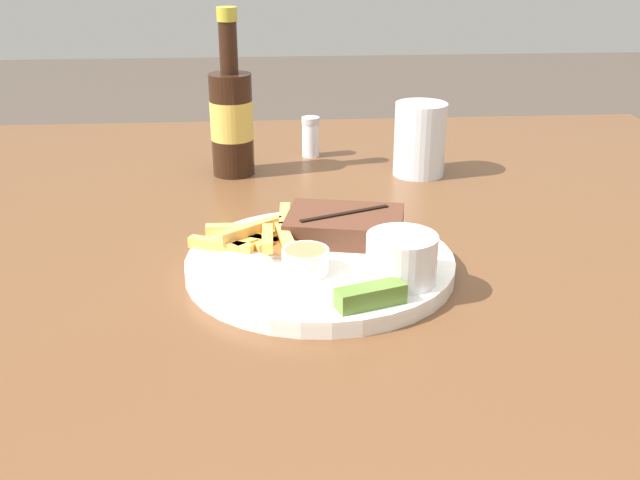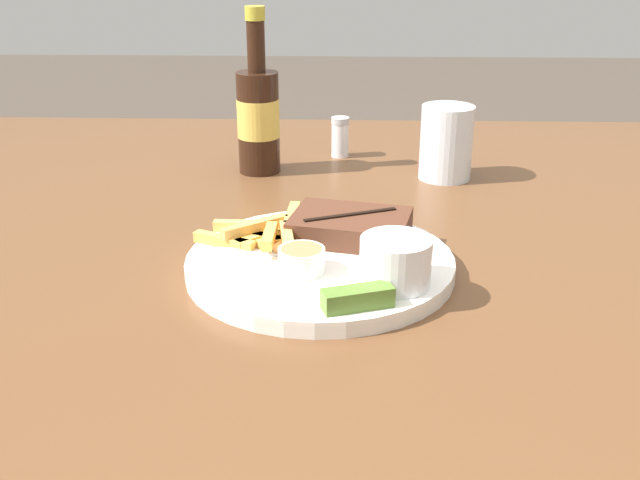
% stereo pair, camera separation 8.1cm
% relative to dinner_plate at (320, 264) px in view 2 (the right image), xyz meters
% --- Properties ---
extents(dining_table, '(1.36, 1.38, 0.74)m').
position_rel_dinner_plate_xyz_m(dining_table, '(0.00, 0.00, -0.07)').
color(dining_table, brown).
rests_on(dining_table, ground_plane).
extents(dinner_plate, '(0.29, 0.29, 0.02)m').
position_rel_dinner_plate_xyz_m(dinner_plate, '(0.00, 0.00, 0.00)').
color(dinner_plate, white).
rests_on(dinner_plate, dining_table).
extents(steak_portion, '(0.15, 0.12, 0.03)m').
position_rel_dinner_plate_xyz_m(steak_portion, '(0.03, 0.06, 0.02)').
color(steak_portion, '#512D1E').
rests_on(steak_portion, dinner_plate).
extents(fries_pile, '(0.15, 0.15, 0.02)m').
position_rel_dinner_plate_xyz_m(fries_pile, '(-0.06, 0.04, 0.02)').
color(fries_pile, '#E3A258').
rests_on(fries_pile, dinner_plate).
extents(coleslaw_cup, '(0.07, 0.07, 0.05)m').
position_rel_dinner_plate_xyz_m(coleslaw_cup, '(0.08, -0.06, 0.04)').
color(coleslaw_cup, white).
rests_on(coleslaw_cup, dinner_plate).
extents(dipping_sauce_cup, '(0.05, 0.05, 0.03)m').
position_rel_dinner_plate_xyz_m(dipping_sauce_cup, '(-0.02, -0.04, 0.02)').
color(dipping_sauce_cup, silver).
rests_on(dipping_sauce_cup, dinner_plate).
extents(pickle_spear, '(0.07, 0.04, 0.02)m').
position_rel_dinner_plate_xyz_m(pickle_spear, '(0.04, -0.12, 0.02)').
color(pickle_spear, '#567A2D').
rests_on(pickle_spear, dinner_plate).
extents(fork_utensil, '(0.13, 0.02, 0.00)m').
position_rel_dinner_plate_xyz_m(fork_utensil, '(-0.08, 0.01, 0.01)').
color(fork_utensil, '#B7B7BC').
rests_on(fork_utensil, dinner_plate).
extents(beer_bottle, '(0.06, 0.06, 0.25)m').
position_rel_dinner_plate_xyz_m(beer_bottle, '(-0.11, 0.36, 0.08)').
color(beer_bottle, black).
rests_on(beer_bottle, dining_table).
extents(drinking_glass, '(0.08, 0.08, 0.11)m').
position_rel_dinner_plate_xyz_m(drinking_glass, '(0.18, 0.34, 0.05)').
color(drinking_glass, silver).
rests_on(drinking_glass, dining_table).
extents(salt_shaker, '(0.03, 0.03, 0.07)m').
position_rel_dinner_plate_xyz_m(salt_shaker, '(0.02, 0.44, 0.02)').
color(salt_shaker, white).
rests_on(salt_shaker, dining_table).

